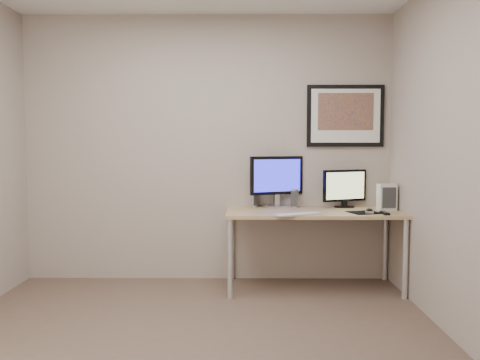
{
  "coord_description": "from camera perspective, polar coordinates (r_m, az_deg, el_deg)",
  "views": [
    {
      "loc": [
        0.36,
        -3.31,
        1.35
      ],
      "look_at": [
        0.33,
        1.1,
        1.03
      ],
      "focal_mm": 38.0,
      "sensor_mm": 36.0,
      "label": 1
    }
  ],
  "objects": [
    {
      "name": "room",
      "position": [
        3.79,
        -5.06,
        8.53
      ],
      "size": [
        3.6,
        3.6,
        3.6
      ],
      "color": "white",
      "rests_on": "ground"
    },
    {
      "name": "desk",
      "position": [
        4.75,
        8.21,
        -4.23
      ],
      "size": [
        1.6,
        0.7,
        0.73
      ],
      "color": "olive",
      "rests_on": "floor"
    },
    {
      "name": "keyboard",
      "position": [
        4.44,
        6.54,
        -3.84
      ],
      "size": [
        0.43,
        0.27,
        0.01
      ],
      "primitive_type": "cube",
      "rotation": [
        0.0,
        0.0,
        0.4
      ],
      "color": "silver",
      "rests_on": "desk"
    },
    {
      "name": "speaker_right",
      "position": [
        4.94,
        6.15,
        -2.07
      ],
      "size": [
        0.08,
        0.08,
        0.18
      ],
      "primitive_type": "cylinder",
      "rotation": [
        0.0,
        0.0,
        -0.17
      ],
      "color": "#B4B4B9",
      "rests_on": "desk"
    },
    {
      "name": "framed_art",
      "position": [
        5.09,
        11.74,
        7.08
      ],
      "size": [
        0.75,
        0.04,
        0.6
      ],
      "color": "black",
      "rests_on": "room"
    },
    {
      "name": "monitor_large",
      "position": [
        4.93,
        4.13,
        0.1
      ],
      "size": [
        0.52,
        0.25,
        0.5
      ],
      "rotation": [
        0.0,
        0.0,
        0.37
      ],
      "color": "#B4B4B9",
      "rests_on": "desk"
    },
    {
      "name": "mousepad",
      "position": [
        4.7,
        13.82,
        -3.56
      ],
      "size": [
        0.33,
        0.31,
        0.0
      ],
      "primitive_type": "cube",
      "rotation": [
        0.0,
        0.0,
        0.31
      ],
      "color": "black",
      "rests_on": "desk"
    },
    {
      "name": "speaker_left",
      "position": [
        5.0,
        1.62,
        -2.08
      ],
      "size": [
        0.09,
        0.09,
        0.16
      ],
      "primitive_type": "cylinder",
      "rotation": [
        0.0,
        0.0,
        0.43
      ],
      "color": "#B4B4B9",
      "rests_on": "desk"
    },
    {
      "name": "fan_unit",
      "position": [
        4.92,
        16.16,
        -1.85
      ],
      "size": [
        0.17,
        0.13,
        0.25
      ],
      "primitive_type": "cube",
      "rotation": [
        0.0,
        0.0,
        0.08
      ],
      "color": "silver",
      "rests_on": "desk"
    },
    {
      "name": "monitor_tv",
      "position": [
        5.02,
        11.66,
        -0.82
      ],
      "size": [
        0.44,
        0.2,
        0.37
      ],
      "rotation": [
        0.0,
        0.0,
        0.38
      ],
      "color": "black",
      "rests_on": "desk"
    },
    {
      "name": "mouse",
      "position": [
        4.67,
        14.32,
        -3.35
      ],
      "size": [
        0.09,
        0.13,
        0.04
      ],
      "primitive_type": "ellipsoid",
      "rotation": [
        0.0,
        0.0,
        -0.22
      ],
      "color": "black",
      "rests_on": "mousepad"
    },
    {
      "name": "remote",
      "position": [
        4.66,
        15.94,
        -3.56
      ],
      "size": [
        0.05,
        0.18,
        0.02
      ],
      "primitive_type": "cube",
      "rotation": [
        0.0,
        0.0,
        -0.0
      ],
      "color": "black",
      "rests_on": "desk"
    },
    {
      "name": "floor",
      "position": [
        3.59,
        -5.61,
        -18.0
      ],
      "size": [
        3.6,
        3.6,
        0.0
      ],
      "primitive_type": "plane",
      "color": "brown",
      "rests_on": "ground"
    }
  ]
}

